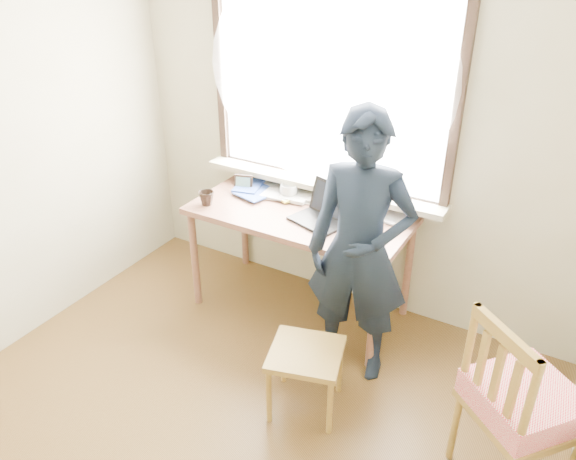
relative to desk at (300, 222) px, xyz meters
The scene contains 13 objects.
room_shell 1.70m from the desk, 82.33° to the right, with size 3.52×4.02×2.61m.
desk is the anchor object (origin of this frame).
laptop 0.24m from the desk, ahead, with size 0.43×0.38×0.24m.
mug_white 0.28m from the desk, 139.17° to the left, with size 0.13×0.13×0.10m, color white.
mug_dark 0.69m from the desk, 159.29° to the right, with size 0.11×0.11×0.10m, color black.
mouse 0.47m from the desk, 12.46° to the right, with size 0.09×0.06×0.03m, color black.
desk_clutter 0.46m from the desk, 155.71° to the left, with size 0.72×0.49×0.04m.
book_a 0.43m from the desk, 154.61° to the left, with size 0.22×0.29×0.03m, color white.
book_b 0.56m from the desk, 30.84° to the left, with size 0.20×0.27×0.02m, color white.
picture_frame 0.57m from the desk, 169.56° to the left, with size 0.14×0.06×0.11m.
work_chair 1.06m from the desk, 58.99° to the right, with size 0.51×0.49×0.42m.
side_chair 1.83m from the desk, 25.13° to the right, with size 0.66×0.66×1.04m.
person 0.72m from the desk, 31.06° to the right, with size 0.64×0.42×1.74m, color black.
Camera 1 is at (1.45, -1.42, 2.59)m, focal length 35.00 mm.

